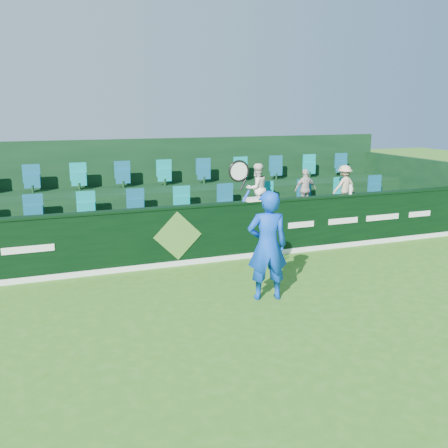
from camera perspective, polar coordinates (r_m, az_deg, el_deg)
name	(u,v)px	position (r m, az deg, el deg)	size (l,w,h in m)	color
ground	(246,339)	(7.87, 2.55, -12.98)	(60.00, 60.00, 0.00)	#366E1A
sponsor_hoarding	(177,236)	(11.21, -5.45, -1.35)	(16.00, 0.25, 1.35)	black
stand_tier_front	(165,236)	(12.31, -6.78, -1.39)	(16.00, 2.00, 0.80)	black
stand_tier_back	(148,212)	(14.06, -8.68, 1.41)	(16.00, 1.80, 1.30)	black
stand_rear	(144,189)	(14.39, -9.13, 3.96)	(16.00, 4.10, 2.60)	black
seat_row_front	(160,205)	(12.54, -7.31, 2.14)	(13.50, 0.50, 0.60)	#0A8989
seat_row_back	(145,176)	(14.20, -9.07, 5.40)	(13.50, 0.50, 0.60)	#0A8989
tennis_player	(267,245)	(9.12, 4.95, -2.41)	(1.28, 0.63, 2.67)	#0B41C4
spectator_left	(257,188)	(12.91, 3.76, 4.08)	(0.63, 0.49, 1.29)	white
spectator_middle	(305,189)	(13.57, 9.27, 3.95)	(0.64, 0.27, 1.09)	beige
spectator_right	(344,186)	(14.21, 13.57, 4.26)	(0.74, 0.42, 1.14)	beige
towel	(254,199)	(11.68, 3.49, 2.83)	(0.45, 0.29, 0.07)	white
drinks_bottle	(351,189)	(12.96, 14.27, 3.87)	(0.08, 0.08, 0.24)	white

